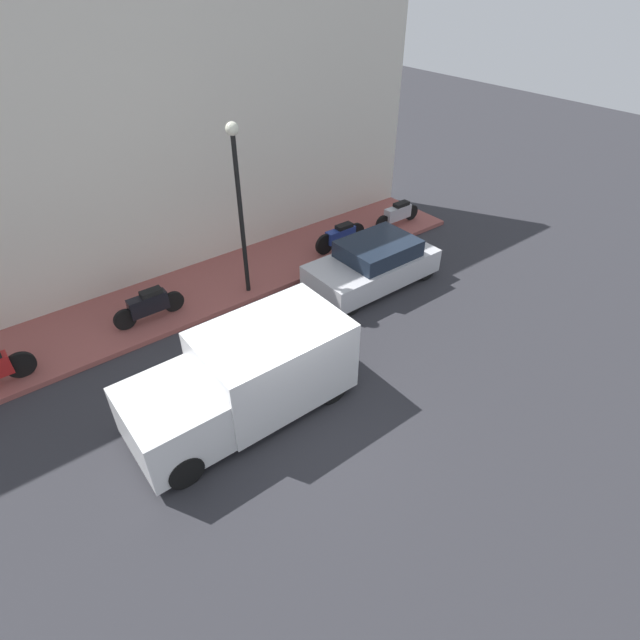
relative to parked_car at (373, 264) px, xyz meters
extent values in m
plane|color=#2D2D33|center=(-2.47, 4.80, -0.64)|extent=(60.00, 60.00, 0.00)
cube|color=#934C47|center=(2.64, 4.80, -0.57)|extent=(2.69, 18.91, 0.13)
cube|color=silver|center=(4.14, 4.80, 3.04)|extent=(0.30, 18.91, 7.35)
cube|color=silver|center=(0.00, 0.05, -0.13)|extent=(1.82, 3.83, 0.68)
cube|color=#192333|center=(0.00, -0.15, 0.45)|extent=(1.60, 2.11, 0.47)
cylinder|color=black|center=(-0.79, 1.51, -0.34)|extent=(0.20, 0.60, 0.60)
cylinder|color=black|center=(0.79, 1.51, -0.34)|extent=(0.20, 0.60, 0.60)
cylinder|color=black|center=(-0.79, -1.42, -0.34)|extent=(0.20, 0.60, 0.60)
cylinder|color=black|center=(0.79, -1.42, -0.34)|extent=(0.20, 0.60, 0.60)
cube|color=white|center=(-2.11, 4.83, 0.38)|extent=(2.01, 3.02, 1.66)
cube|color=white|center=(-2.11, 7.15, 0.13)|extent=(1.91, 1.62, 1.16)
cube|color=#192333|center=(-2.11, 7.39, 0.46)|extent=(1.70, 0.89, 0.46)
cylinder|color=black|center=(-2.98, 7.36, -0.29)|extent=(0.22, 0.69, 0.69)
cylinder|color=black|center=(-1.24, 7.36, -0.29)|extent=(0.22, 0.69, 0.69)
cylinder|color=black|center=(-2.98, 3.91, -0.29)|extent=(0.22, 0.69, 0.69)
cylinder|color=black|center=(-1.24, 3.91, -0.29)|extent=(0.22, 0.69, 0.69)
cube|color=navy|center=(2.04, -0.47, -0.03)|extent=(0.30, 1.04, 0.38)
cube|color=black|center=(2.04, -0.61, 0.22)|extent=(0.27, 0.57, 0.12)
cylinder|color=black|center=(2.04, 0.18, -0.17)|extent=(0.10, 0.66, 0.66)
cylinder|color=black|center=(2.04, -1.11, -0.17)|extent=(0.10, 0.66, 0.66)
cube|color=#B7B7BF|center=(2.11, -3.10, -0.05)|extent=(0.30, 1.05, 0.45)
cube|color=black|center=(2.11, -3.24, 0.23)|extent=(0.27, 0.57, 0.12)
cylinder|color=black|center=(2.11, -2.39, -0.23)|extent=(0.10, 0.54, 0.54)
cylinder|color=black|center=(2.11, -3.81, -0.23)|extent=(0.10, 0.54, 0.54)
cube|color=black|center=(2.07, 5.91, -0.02)|extent=(0.30, 1.00, 0.48)
cube|color=black|center=(2.07, 5.78, 0.28)|extent=(0.27, 0.55, 0.12)
cylinder|color=black|center=(2.07, 6.57, -0.22)|extent=(0.10, 0.57, 0.57)
cylinder|color=black|center=(2.07, 5.26, -0.22)|extent=(0.10, 0.57, 0.57)
cylinder|color=black|center=(1.78, 9.04, -0.18)|extent=(0.10, 0.64, 0.64)
cylinder|color=black|center=(1.72, 3.18, 1.67)|extent=(0.12, 0.12, 4.35)
sphere|color=silver|center=(1.72, 3.18, 3.95)|extent=(0.32, 0.32, 0.32)
camera|label=1|loc=(-8.91, 8.86, 7.29)|focal=28.00mm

